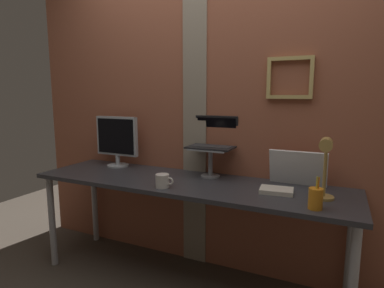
{
  "coord_description": "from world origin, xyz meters",
  "views": [
    {
      "loc": [
        0.84,
        -1.9,
        1.36
      ],
      "look_at": [
        -0.11,
        0.15,
        1.01
      ],
      "focal_mm": 29.7,
      "sensor_mm": 36.0,
      "label": 1
    }
  ],
  "objects_px": {
    "monitor": "(117,138)",
    "laptop": "(214,138)",
    "whiteboard_panel": "(298,168)",
    "desk_lamp": "(325,162)",
    "pen_cup": "(316,198)",
    "coffee_mug": "(163,181)"
  },
  "relations": [
    {
      "from": "laptop",
      "to": "coffee_mug",
      "type": "distance_m",
      "value": 0.54
    },
    {
      "from": "desk_lamp",
      "to": "laptop",
      "type": "bearing_deg",
      "value": 158.78
    },
    {
      "from": "coffee_mug",
      "to": "pen_cup",
      "type": "bearing_deg",
      "value": -0.0
    },
    {
      "from": "desk_lamp",
      "to": "pen_cup",
      "type": "bearing_deg",
      "value": -101.55
    },
    {
      "from": "laptop",
      "to": "pen_cup",
      "type": "xyz_separation_m",
      "value": [
        0.75,
        -0.45,
        -0.22
      ]
    },
    {
      "from": "coffee_mug",
      "to": "whiteboard_panel",
      "type": "bearing_deg",
      "value": 28.05
    },
    {
      "from": "monitor",
      "to": "laptop",
      "type": "height_order",
      "value": "laptop"
    },
    {
      "from": "monitor",
      "to": "laptop",
      "type": "bearing_deg",
      "value": 4.71
    },
    {
      "from": "monitor",
      "to": "laptop",
      "type": "relative_size",
      "value": 1.25
    },
    {
      "from": "coffee_mug",
      "to": "monitor",
      "type": "bearing_deg",
      "value": 149.94
    },
    {
      "from": "laptop",
      "to": "desk_lamp",
      "type": "relative_size",
      "value": 0.91
    },
    {
      "from": "laptop",
      "to": "desk_lamp",
      "type": "bearing_deg",
      "value": -21.22
    },
    {
      "from": "coffee_mug",
      "to": "laptop",
      "type": "bearing_deg",
      "value": 68.36
    },
    {
      "from": "whiteboard_panel",
      "to": "desk_lamp",
      "type": "relative_size",
      "value": 1.0
    },
    {
      "from": "desk_lamp",
      "to": "whiteboard_panel",
      "type": "bearing_deg",
      "value": 122.59
    },
    {
      "from": "desk_lamp",
      "to": "pen_cup",
      "type": "height_order",
      "value": "desk_lamp"
    },
    {
      "from": "laptop",
      "to": "desk_lamp",
      "type": "height_order",
      "value": "laptop"
    },
    {
      "from": "monitor",
      "to": "pen_cup",
      "type": "relative_size",
      "value": 2.34
    },
    {
      "from": "whiteboard_panel",
      "to": "pen_cup",
      "type": "relative_size",
      "value": 2.06
    },
    {
      "from": "laptop",
      "to": "whiteboard_panel",
      "type": "height_order",
      "value": "laptop"
    },
    {
      "from": "desk_lamp",
      "to": "coffee_mug",
      "type": "distance_m",
      "value": 0.99
    },
    {
      "from": "monitor",
      "to": "pen_cup",
      "type": "xyz_separation_m",
      "value": [
        1.6,
        -0.38,
        -0.18
      ]
    }
  ]
}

